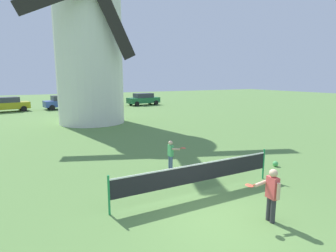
{
  "coord_description": "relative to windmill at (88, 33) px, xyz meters",
  "views": [
    {
      "loc": [
        -4.18,
        -5.18,
        3.61
      ],
      "look_at": [
        0.42,
        3.51,
        1.86
      ],
      "focal_mm": 29.15,
      "sensor_mm": 36.0,
      "label": 1
    }
  ],
  "objects": [
    {
      "name": "parked_car_green",
      "position": [
        9.25,
        11.34,
        -6.16
      ],
      "size": [
        4.42,
        2.28,
        1.56
      ],
      "color": "#1E6638",
      "rests_on": "ground_plane"
    },
    {
      "name": "windmill",
      "position": [
        0.0,
        0.0,
        0.0
      ],
      "size": [
        10.09,
        5.85,
        14.93
      ],
      "color": "silver",
      "rests_on": "ground_plane"
    },
    {
      "name": "tennis_net",
      "position": [
        -0.21,
        -15.51,
        -6.28
      ],
      "size": [
        5.7,
        0.06,
        1.1
      ],
      "color": "#238E4C",
      "rests_on": "ground_plane"
    },
    {
      "name": "player_near",
      "position": [
        0.47,
        -17.75,
        -6.19
      ],
      "size": [
        0.76,
        0.59,
        1.39
      ],
      "color": "#333338",
      "rests_on": "ground_plane"
    },
    {
      "name": "stray_ball",
      "position": [
        4.13,
        -14.77,
        -6.86
      ],
      "size": [
        0.22,
        0.22,
        0.22
      ],
      "primitive_type": "sphere",
      "color": "#4CB259",
      "rests_on": "ground_plane"
    },
    {
      "name": "parked_car_blue",
      "position": [
        -0.86,
        11.58,
        -6.16
      ],
      "size": [
        4.19,
        2.32,
        1.56
      ],
      "color": "#334C99",
      "rests_on": "ground_plane"
    },
    {
      "name": "ground_plane",
      "position": [
        -0.63,
        -17.03,
        -6.97
      ],
      "size": [
        120.0,
        120.0,
        0.0
      ],
      "primitive_type": "plane",
      "color": "#5B8442"
    },
    {
      "name": "parked_car_black",
      "position": [
        3.75,
        11.76,
        -6.16
      ],
      "size": [
        4.43,
        2.16,
        1.56
      ],
      "color": "#1E232D",
      "rests_on": "ground_plane"
    },
    {
      "name": "player_far",
      "position": [
        0.22,
        -12.98,
        -6.32
      ],
      "size": [
        0.69,
        0.46,
        1.15
      ],
      "color": "slate",
      "rests_on": "ground_plane"
    },
    {
      "name": "parked_car_mustard",
      "position": [
        -6.51,
        11.48,
        -6.16
      ],
      "size": [
        4.65,
        2.55,
        1.56
      ],
      "color": "#999919",
      "rests_on": "ground_plane"
    }
  ]
}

